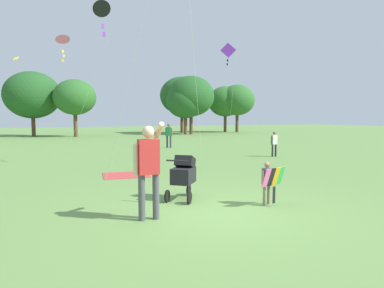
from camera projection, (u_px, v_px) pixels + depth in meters
name	position (u px, v px, depth m)	size (l,w,h in m)	color
ground_plane	(216.00, 212.00, 6.94)	(120.00, 120.00, 0.00)	#668E47
treeline_distant	(142.00, 98.00, 36.33)	(34.76, 7.76, 6.52)	brown
child_with_butterfly_kite	(268.00, 179.00, 7.44)	(0.63, 0.41, 0.94)	#7F705B
person_adult_flyer	(148.00, 164.00, 6.34)	(0.59, 0.53, 1.83)	#4C4C51
stroller	(184.00, 173.00, 7.98)	(0.93, 1.01, 1.03)	black
kite_adult_black	(102.00, 12.00, 9.49)	(0.62, 3.96, 5.12)	black
kite_orange_delta	(228.00, 54.00, 20.05)	(2.07, 4.29, 6.28)	purple
kite_blue_high	(63.00, 40.00, 16.92)	(2.09, 3.85, 5.91)	pink
person_red_shirt	(169.00, 134.00, 21.14)	(0.37, 0.36, 1.48)	#33384C
person_couple_left	(274.00, 142.00, 16.44)	(0.39, 0.16, 1.21)	#232328
picnic_blanket	(126.00, 175.00, 11.25)	(1.46, 1.27, 0.02)	#CC3D3D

